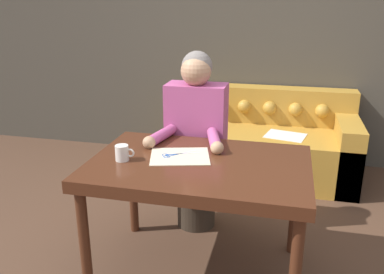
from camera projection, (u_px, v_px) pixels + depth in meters
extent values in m
cube|color=#474238|center=(253.00, 32.00, 4.00)|extent=(8.00, 0.06, 2.60)
cube|color=#472314|center=(199.00, 167.00, 2.31)|extent=(1.24, 0.84, 0.07)
cylinder|color=#472314|center=(85.00, 245.00, 2.22)|extent=(0.06, 0.06, 0.67)
cylinder|color=#472314|center=(133.00, 189.00, 2.88)|extent=(0.06, 0.06, 0.67)
cylinder|color=#472314|center=(295.00, 207.00, 2.63)|extent=(0.06, 0.06, 0.67)
cube|color=#B7842D|center=(266.00, 153.00, 3.86)|extent=(1.61, 0.85, 0.44)
cube|color=#B7842D|center=(270.00, 105.00, 4.02)|extent=(1.61, 0.22, 0.35)
cube|color=#B7842D|center=(194.00, 139.00, 3.99)|extent=(0.20, 0.85, 0.60)
cube|color=#B7842D|center=(345.00, 151.00, 3.68)|extent=(0.20, 0.85, 0.60)
sphere|color=#B7842D|center=(220.00, 105.00, 4.01)|extent=(0.13, 0.13, 0.13)
sphere|color=#B7842D|center=(244.00, 106.00, 3.96)|extent=(0.13, 0.13, 0.13)
sphere|color=#B7842D|center=(270.00, 108.00, 3.90)|extent=(0.13, 0.13, 0.13)
sphere|color=#B7842D|center=(296.00, 109.00, 3.85)|extent=(0.13, 0.13, 0.13)
sphere|color=#B7842D|center=(322.00, 111.00, 3.80)|extent=(0.13, 0.13, 0.13)
cube|color=white|center=(285.00, 136.00, 3.66)|extent=(0.39, 0.34, 0.00)
cylinder|color=#33281E|center=(196.00, 196.00, 3.00)|extent=(0.28, 0.28, 0.46)
cube|color=#B24C84|center=(196.00, 127.00, 2.83)|extent=(0.41, 0.22, 0.61)
sphere|color=tan|center=(196.00, 71.00, 2.68)|extent=(0.20, 0.20, 0.20)
sphere|color=slate|center=(197.00, 66.00, 2.70)|extent=(0.21, 0.21, 0.21)
cylinder|color=#B24C84|center=(161.00, 135.00, 2.62)|extent=(0.13, 0.31, 0.07)
sphere|color=tan|center=(149.00, 142.00, 2.50)|extent=(0.08, 0.08, 0.08)
cylinder|color=#B24C84|center=(214.00, 140.00, 2.55)|extent=(0.15, 0.31, 0.07)
sphere|color=tan|center=(216.00, 148.00, 2.41)|extent=(0.08, 0.08, 0.08)
cube|color=beige|center=(180.00, 156.00, 2.37)|extent=(0.40, 0.36, 0.00)
cube|color=silver|center=(188.00, 152.00, 2.43)|extent=(0.10, 0.10, 0.00)
cube|color=#2D569E|center=(173.00, 156.00, 2.38)|extent=(0.07, 0.07, 0.00)
torus|color=#2D569E|center=(167.00, 157.00, 2.36)|extent=(0.04, 0.04, 0.01)
cube|color=silver|center=(190.00, 153.00, 2.41)|extent=(0.12, 0.06, 0.00)
cube|color=#2D569E|center=(172.00, 155.00, 2.39)|extent=(0.08, 0.04, 0.00)
torus|color=#2D569E|center=(165.00, 155.00, 2.38)|extent=(0.04, 0.04, 0.01)
cylinder|color=silver|center=(179.00, 154.00, 2.40)|extent=(0.01, 0.01, 0.01)
cylinder|color=silver|center=(122.00, 153.00, 2.30)|extent=(0.08, 0.08, 0.09)
torus|color=silver|center=(130.00, 153.00, 2.29)|extent=(0.05, 0.01, 0.05)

